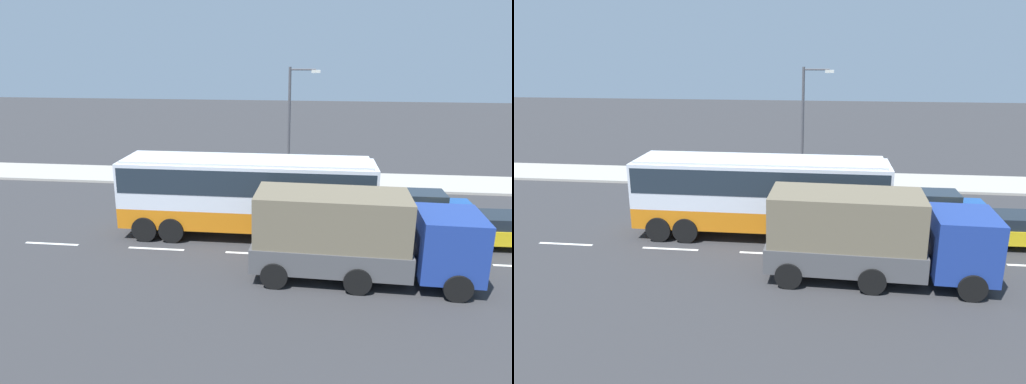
% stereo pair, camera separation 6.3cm
% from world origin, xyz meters
% --- Properties ---
extents(ground_plane, '(120.00, 120.00, 0.00)m').
position_xyz_m(ground_plane, '(0.00, 0.00, 0.00)').
color(ground_plane, '#333335').
extents(sidewalk_curb, '(80.00, 4.00, 0.15)m').
position_xyz_m(sidewalk_curb, '(0.00, 9.21, 0.07)').
color(sidewalk_curb, '#A8A399').
rests_on(sidewalk_curb, ground_plane).
extents(lane_centreline, '(44.93, 0.16, 0.01)m').
position_xyz_m(lane_centreline, '(1.15, -2.52, 0.00)').
color(lane_centreline, white).
rests_on(lane_centreline, ground_plane).
extents(coach_bus, '(11.06, 2.70, 3.53)m').
position_xyz_m(coach_bus, '(0.52, -0.53, 2.19)').
color(coach_bus, orange).
rests_on(coach_bus, ground_plane).
extents(cargo_truck, '(8.00, 2.89, 3.21)m').
position_xyz_m(cargo_truck, '(5.07, -4.30, 1.72)').
color(cargo_truck, navy).
rests_on(cargo_truck, ground_plane).
extents(car_blue_saloon, '(4.64, 1.84, 1.42)m').
position_xyz_m(car_blue_saloon, '(8.69, 2.52, 0.76)').
color(car_blue_saloon, '#194799').
rests_on(car_blue_saloon, ground_plane).
extents(car_yellow_taxi, '(4.84, 1.95, 1.42)m').
position_xyz_m(car_yellow_taxi, '(11.47, -0.51, 0.76)').
color(car_yellow_taxi, gold).
rests_on(car_yellow_taxi, ground_plane).
extents(pedestrian_near_curb, '(0.32, 0.32, 1.70)m').
position_xyz_m(pedestrian_near_curb, '(4.44, 8.25, 1.13)').
color(pedestrian_near_curb, black).
rests_on(pedestrian_near_curb, sidewalk_curb).
extents(pedestrian_at_crossing, '(0.32, 0.32, 1.63)m').
position_xyz_m(pedestrian_at_crossing, '(-1.21, 7.91, 1.09)').
color(pedestrian_at_crossing, '#38334C').
rests_on(pedestrian_at_crossing, sidewalk_curb).
extents(street_lamp, '(1.80, 0.24, 6.96)m').
position_xyz_m(street_lamp, '(2.11, 7.74, 4.15)').
color(street_lamp, '#47474C').
rests_on(street_lamp, sidewalk_curb).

